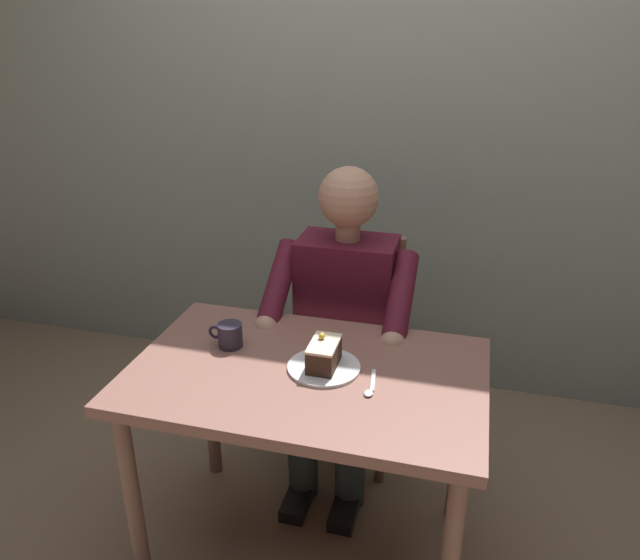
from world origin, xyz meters
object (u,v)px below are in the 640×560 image
Objects in this scene: cake_slice at (324,354)px; seated_person at (342,324)px; dining_table at (307,396)px; coffee_cup at (230,335)px; chair at (351,336)px; dessert_spoon at (371,387)px.

seated_person is at bearing -83.85° from cake_slice.
coffee_cup is at bearing -14.67° from dining_table.
seated_person is at bearing -90.00° from dining_table.
coffee_cup is at bearing -9.42° from cake_slice.
chair is 0.69m from coffee_cup.
seated_person is 8.95× the size of cake_slice.
chair reaches higher than coffee_cup.
cake_slice is (-0.05, 0.62, 0.28)m from chair.
coffee_cup is 0.49m from dessert_spoon.
chair is 0.68m from cake_slice.
chair is at bearing -85.55° from cake_slice.
chair is 7.85× the size of coffee_cup.
cake_slice reaches higher than coffee_cup.
cake_slice is (-0.05, -0.02, 0.14)m from dining_table.
coffee_cup is 0.79× the size of dessert_spoon.
cake_slice is 0.94× the size of dessert_spoon.
chair reaches higher than dessert_spoon.
seated_person is 10.67× the size of coffee_cup.
coffee_cup is (0.27, -0.07, 0.13)m from dining_table.
cake_slice is at bearing 96.15° from seated_person.
dining_table is at bearing 90.00° from seated_person.
seated_person reaches higher than coffee_cup.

